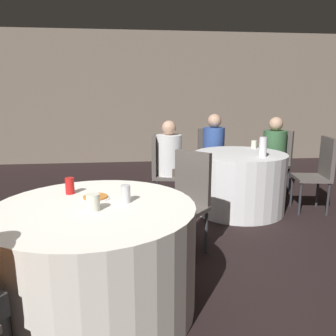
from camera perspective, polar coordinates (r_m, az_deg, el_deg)
The scene contains 18 objects.
ground_plane at distance 2.66m, azimuth -9.11°, elevation -21.10°, with size 16.00×16.00×0.00m, color black.
wall_back at distance 7.32m, azimuth -7.52°, elevation 11.91°, with size 16.00×0.06×2.80m.
table_near at distance 2.39m, azimuth -12.37°, elevation -15.02°, with size 1.36×1.36×0.75m.
table_far at distance 4.33m, azimuth 12.22°, elevation -2.35°, with size 1.17×1.17×0.75m.
chair_near_northeast at distance 3.07m, azimuth 3.41°, elevation -4.55°, with size 0.57×0.57×0.96m.
chair_far_northeast at distance 5.15m, azimuth 18.41°, elevation 1.83°, with size 0.56×0.56×0.96m.
chair_far_west at distance 4.25m, azimuth -1.16°, elevation 0.31°, with size 0.46×0.46×0.96m.
chair_far_east at distance 4.56m, azimuth 24.90°, elevation -0.03°, with size 0.46×0.46×0.96m.
chair_far_north at distance 5.19m, azimuth 7.51°, elevation 2.45°, with size 0.45×0.45×0.96m.
person_white_shirt at distance 4.24m, azimuth 1.13°, elevation 0.52°, with size 0.50×0.36×1.16m.
person_blue_shirt at distance 5.03m, azimuth 8.21°, elevation 2.53°, with size 0.35×0.50×1.20m.
person_green_jacket at distance 5.00m, azimuth 17.56°, elevation 1.85°, with size 0.47×0.46×1.17m.
pizza_plate_near at distance 2.39m, azimuth -12.52°, elevation -5.01°, with size 0.20×0.20×0.02m.
soda_can_red at distance 2.54m, azimuth -16.73°, elevation -3.00°, with size 0.07×0.07×0.12m.
soda_can_silver at distance 2.26m, azimuth -7.39°, elevation -4.46°, with size 0.07×0.07×0.12m.
cup_near at distance 2.14m, azimuth -12.90°, elevation -5.86°, with size 0.09×0.09×0.11m.
bottle_far at distance 4.03m, azimuth 16.20°, elevation 3.52°, with size 0.09×0.09×0.24m.
cup_far at distance 4.68m, azimuth 14.73°, elevation 4.00°, with size 0.07×0.07×0.11m.
Camera 1 is at (0.16, -2.21, 1.47)m, focal length 35.00 mm.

